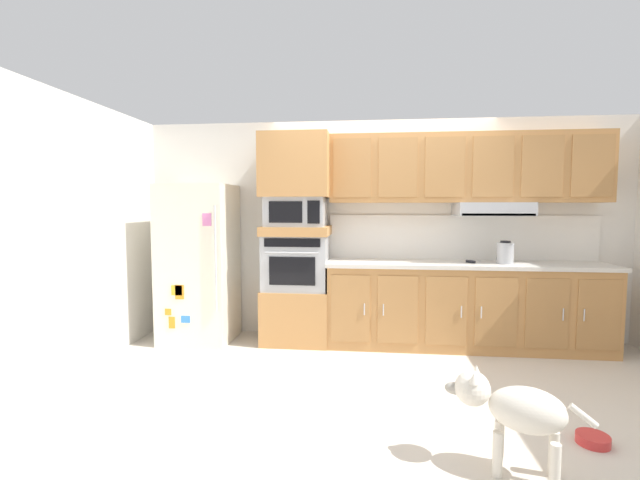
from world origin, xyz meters
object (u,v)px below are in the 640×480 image
microwave (296,212)px  dog (513,408)px  dog_food_bowl (593,439)px  refrigerator (199,263)px  screwdriver (471,261)px  electric_kettle (505,253)px  built_in_oven (297,262)px

microwave → dog: bearing=-54.6°
microwave → dog_food_bowl: bearing=-40.5°
refrigerator → dog_food_bowl: 3.90m
screwdriver → electric_kettle: (0.34, -0.03, 0.10)m
refrigerator → electric_kettle: refrigerator is taller
microwave → electric_kettle: 2.26m
built_in_oven → dog: 2.83m
screwdriver → dog: bearing=-96.9°
refrigerator → electric_kettle: bearing=0.4°
refrigerator → microwave: refrigerator is taller
refrigerator → screwdriver: refrigerator is taller
refrigerator → microwave: size_ratio=2.73×
built_in_oven → electric_kettle: size_ratio=2.92×
screwdriver → dog: (-0.27, -2.25, -0.55)m
built_in_oven → dog_food_bowl: built_in_oven is taller
dog → dog_food_bowl: size_ratio=3.82×
microwave → dog: (1.62, -2.27, -1.08)m
dog → dog_food_bowl: (0.62, 0.37, -0.35)m
built_in_oven → microwave: size_ratio=1.09×
built_in_oven → screwdriver: bearing=-0.5°
screwdriver → dog_food_bowl: bearing=-79.6°
built_in_oven → screwdriver: 1.89m
refrigerator → built_in_oven: bearing=3.5°
screwdriver → dog: 2.34m
refrigerator → dog: 3.54m
screwdriver → refrigerator: bearing=-179.0°
dog → dog_food_bowl: 0.80m
screwdriver → electric_kettle: electric_kettle is taller
refrigerator → dog: (2.72, -2.20, -0.50)m
dog → screwdriver: bearing=-77.3°
built_in_oven → dog_food_bowl: 3.06m
built_in_oven → screwdriver: size_ratio=4.15×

